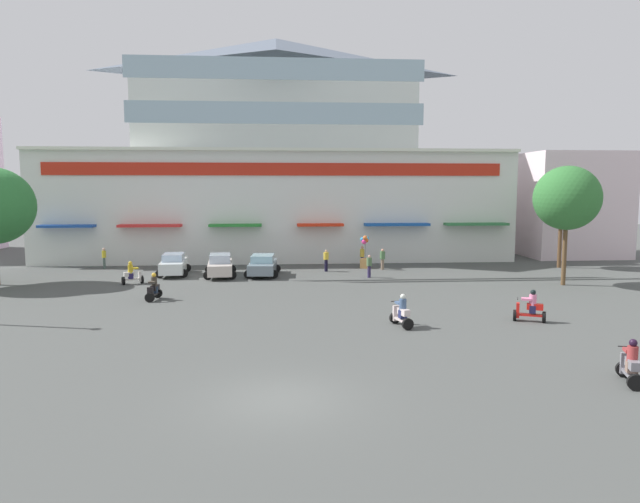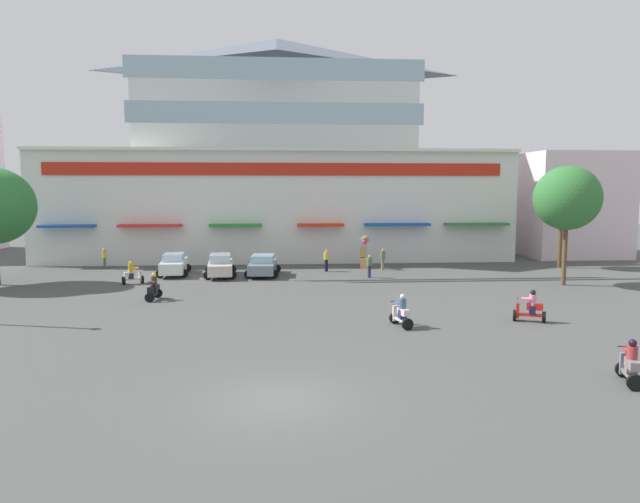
{
  "view_description": "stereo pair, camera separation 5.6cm",
  "coord_description": "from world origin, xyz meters",
  "px_view_note": "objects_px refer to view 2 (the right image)",
  "views": [
    {
      "loc": [
        -0.05,
        -16.18,
        6.2
      ],
      "look_at": [
        2.47,
        17.13,
        2.47
      ],
      "focal_mm": 31.97,
      "sensor_mm": 36.0,
      "label": 1
    },
    {
      "loc": [
        0.0,
        -16.18,
        6.2
      ],
      "look_at": [
        2.47,
        17.13,
        2.47
      ],
      "focal_mm": 31.97,
      "sensor_mm": 36.0,
      "label": 2
    }
  ],
  "objects_px": {
    "scooter_rider_5": "(530,308)",
    "pedestrian_0": "(369,265)",
    "parked_car_2": "(263,265)",
    "parked_car_0": "(174,264)",
    "plaza_tree_3": "(562,202)",
    "balloon_vendor_cart": "(365,253)",
    "scooter_rider_0": "(132,275)",
    "pedestrian_4": "(326,259)",
    "pedestrian_3": "(362,255)",
    "parked_car_1": "(220,265)",
    "plaza_tree_1": "(567,198)",
    "scooter_rider_4": "(154,289)",
    "scooter_rider_1": "(630,365)",
    "scooter_rider_6": "(401,313)",
    "pedestrian_2": "(383,258)",
    "pedestrian_1": "(104,257)"
  },
  "relations": [
    {
      "from": "scooter_rider_5",
      "to": "pedestrian_0",
      "type": "height_order",
      "value": "pedestrian_0"
    },
    {
      "from": "parked_car_2",
      "to": "parked_car_0",
      "type": "bearing_deg",
      "value": 173.07
    },
    {
      "from": "plaza_tree_3",
      "to": "balloon_vendor_cart",
      "type": "height_order",
      "value": "plaza_tree_3"
    },
    {
      "from": "parked_car_2",
      "to": "scooter_rider_0",
      "type": "bearing_deg",
      "value": -160.29
    },
    {
      "from": "plaza_tree_3",
      "to": "pedestrian_4",
      "type": "height_order",
      "value": "plaza_tree_3"
    },
    {
      "from": "plaza_tree_3",
      "to": "pedestrian_3",
      "type": "height_order",
      "value": "plaza_tree_3"
    },
    {
      "from": "parked_car_1",
      "to": "balloon_vendor_cart",
      "type": "xyz_separation_m",
      "value": [
        10.83,
        3.5,
        0.36
      ]
    },
    {
      "from": "pedestrian_4",
      "to": "plaza_tree_1",
      "type": "bearing_deg",
      "value": -25.84
    },
    {
      "from": "scooter_rider_4",
      "to": "parked_car_1",
      "type": "bearing_deg",
      "value": 70.96
    },
    {
      "from": "parked_car_1",
      "to": "scooter_rider_5",
      "type": "distance_m",
      "value": 21.65
    },
    {
      "from": "scooter_rider_1",
      "to": "pedestrian_0",
      "type": "bearing_deg",
      "value": 102.24
    },
    {
      "from": "scooter_rider_0",
      "to": "pedestrian_3",
      "type": "distance_m",
      "value": 17.4
    },
    {
      "from": "scooter_rider_5",
      "to": "scooter_rider_1",
      "type": "bearing_deg",
      "value": -93.86
    },
    {
      "from": "scooter_rider_6",
      "to": "pedestrian_2",
      "type": "relative_size",
      "value": 0.95
    },
    {
      "from": "pedestrian_4",
      "to": "scooter_rider_6",
      "type": "bearing_deg",
      "value": -83.71
    },
    {
      "from": "scooter_rider_1",
      "to": "pedestrian_4",
      "type": "distance_m",
      "value": 26.33
    },
    {
      "from": "plaza_tree_3",
      "to": "pedestrian_3",
      "type": "relative_size",
      "value": 4.07
    },
    {
      "from": "parked_car_0",
      "to": "pedestrian_0",
      "type": "xyz_separation_m",
      "value": [
        13.76,
        -2.26,
        0.12
      ]
    },
    {
      "from": "scooter_rider_6",
      "to": "pedestrian_2",
      "type": "xyz_separation_m",
      "value": [
        2.46,
        17.86,
        0.27
      ]
    },
    {
      "from": "pedestrian_1",
      "to": "balloon_vendor_cart",
      "type": "xyz_separation_m",
      "value": [
        20.09,
        -0.93,
        0.19
      ]
    },
    {
      "from": "parked_car_1",
      "to": "pedestrian_4",
      "type": "relative_size",
      "value": 2.78
    },
    {
      "from": "scooter_rider_4",
      "to": "pedestrian_3",
      "type": "height_order",
      "value": "pedestrian_3"
    },
    {
      "from": "pedestrian_4",
      "to": "balloon_vendor_cart",
      "type": "distance_m",
      "value": 3.58
    },
    {
      "from": "scooter_rider_1",
      "to": "parked_car_1",
      "type": "bearing_deg",
      "value": 122.99
    },
    {
      "from": "parked_car_0",
      "to": "scooter_rider_0",
      "type": "relative_size",
      "value": 2.98
    },
    {
      "from": "pedestrian_1",
      "to": "scooter_rider_1",
      "type": "bearing_deg",
      "value": -48.68
    },
    {
      "from": "parked_car_1",
      "to": "pedestrian_0",
      "type": "height_order",
      "value": "pedestrian_0"
    },
    {
      "from": "pedestrian_3",
      "to": "plaza_tree_1",
      "type": "bearing_deg",
      "value": -38.11
    },
    {
      "from": "parked_car_1",
      "to": "scooter_rider_6",
      "type": "xyz_separation_m",
      "value": [
        9.55,
        -15.39,
        -0.15
      ]
    },
    {
      "from": "pedestrian_2",
      "to": "scooter_rider_1",
      "type": "bearing_deg",
      "value": -83.06
    },
    {
      "from": "balloon_vendor_cart",
      "to": "scooter_rider_6",
      "type": "bearing_deg",
      "value": -93.88
    },
    {
      "from": "parked_car_0",
      "to": "pedestrian_3",
      "type": "xyz_separation_m",
      "value": [
        14.05,
        2.97,
        0.18
      ]
    },
    {
      "from": "scooter_rider_6",
      "to": "pedestrian_0",
      "type": "bearing_deg",
      "value": 86.65
    },
    {
      "from": "plaza_tree_3",
      "to": "parked_car_1",
      "type": "relative_size",
      "value": 1.51
    },
    {
      "from": "parked_car_0",
      "to": "balloon_vendor_cart",
      "type": "bearing_deg",
      "value": 10.15
    },
    {
      "from": "scooter_rider_0",
      "to": "pedestrian_0",
      "type": "height_order",
      "value": "pedestrian_0"
    },
    {
      "from": "scooter_rider_1",
      "to": "pedestrian_4",
      "type": "height_order",
      "value": "pedestrian_4"
    },
    {
      "from": "scooter_rider_1",
      "to": "scooter_rider_5",
      "type": "relative_size",
      "value": 1.02
    },
    {
      "from": "scooter_rider_5",
      "to": "scooter_rider_6",
      "type": "height_order",
      "value": "scooter_rider_5"
    },
    {
      "from": "plaza_tree_1",
      "to": "pedestrian_2",
      "type": "relative_size",
      "value": 4.74
    },
    {
      "from": "pedestrian_2",
      "to": "parked_car_2",
      "type": "bearing_deg",
      "value": -165.73
    },
    {
      "from": "parked_car_0",
      "to": "scooter_rider_4",
      "type": "relative_size",
      "value": 2.96
    },
    {
      "from": "scooter_rider_4",
      "to": "pedestrian_4",
      "type": "relative_size",
      "value": 0.93
    },
    {
      "from": "parked_car_0",
      "to": "balloon_vendor_cart",
      "type": "height_order",
      "value": "balloon_vendor_cart"
    },
    {
      "from": "pedestrian_3",
      "to": "balloon_vendor_cart",
      "type": "distance_m",
      "value": 0.49
    },
    {
      "from": "scooter_rider_6",
      "to": "pedestrian_3",
      "type": "relative_size",
      "value": 0.9
    },
    {
      "from": "parked_car_1",
      "to": "scooter_rider_1",
      "type": "height_order",
      "value": "parked_car_1"
    },
    {
      "from": "parked_car_1",
      "to": "scooter_rider_5",
      "type": "bearing_deg",
      "value": -43.4
    },
    {
      "from": "scooter_rider_6",
      "to": "pedestrian_3",
      "type": "xyz_separation_m",
      "value": [
        1.11,
        19.31,
        0.33
      ]
    },
    {
      "from": "pedestrian_3",
      "to": "pedestrian_0",
      "type": "bearing_deg",
      "value": -93.18
    }
  ]
}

